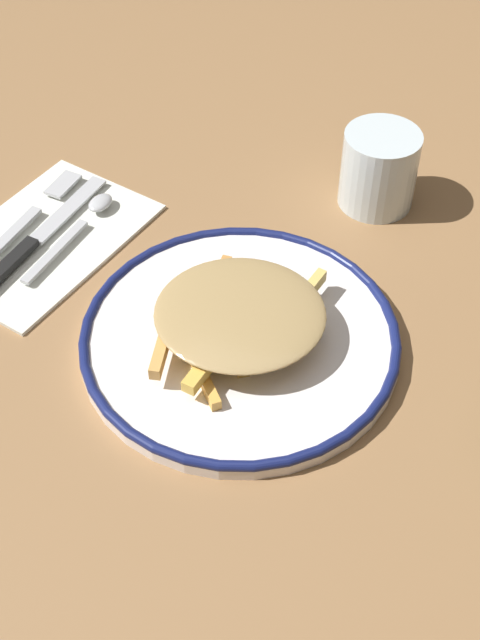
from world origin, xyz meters
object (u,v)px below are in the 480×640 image
Objects in this scene: spoon at (83,221)px; napkin at (44,238)px; knife at (32,243)px; fries_heap at (239,313)px; plate at (240,338)px; fork at (29,218)px; water_glass at (379,169)px.

napkin is at bearing -127.56° from spoon.
fries_heap is at bearing -0.97° from knife.
fries_heap is 1.33× the size of spoon.
plate is 1.97× the size of spoon.
fork is 2.04× the size of water_glass.
plate reaches higher than fork.
fork is at bearing -144.38° from water_glass.
fries_heap reaches higher than plate.
fork is at bearing 156.95° from napkin.
fork is (-0.28, 0.04, -0.03)m from fries_heap.
napkin is 1.08× the size of knife.
spoon is 1.76× the size of water_glass.
knife is 2.42× the size of water_glass.
napkin is 2.63× the size of water_glass.
plate is 0.25m from knife.
fries_heap is 0.26m from water_glass.
napkin is 1.29× the size of fork.
fries_heap is at bearing -7.23° from fork.
fries_heap reaches higher than fork.
napkin is (-0.25, 0.03, -0.01)m from plate.
fries_heap is 0.89× the size of napkin.
plate is at bearing -1.75° from knife.
water_glass reaches higher than napkin.
knife is 0.38m from water_glass.
spoon reaches higher than fork.
knife is at bearing -116.17° from spoon.
napkin is 1.49× the size of spoon.
spoon is at bearing 63.83° from knife.
plate is at bearing -6.01° from napkin.
fork is 0.38m from water_glass.
fork is at bearing 133.04° from knife.
knife is at bearing 179.03° from fries_heap.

